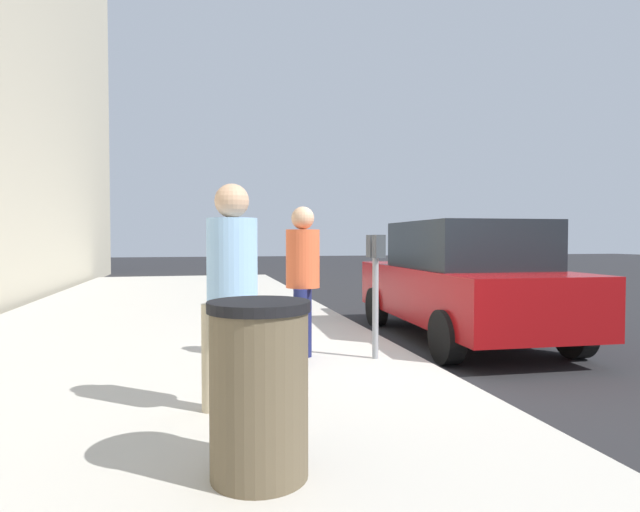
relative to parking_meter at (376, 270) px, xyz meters
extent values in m
plane|color=#232326|center=(0.32, -0.53, -1.17)|extent=(80.00, 80.00, 0.00)
cube|color=#B7B2A8|center=(0.32, 2.47, -1.09)|extent=(28.00, 6.00, 0.15)
cylinder|color=gray|center=(0.00, 0.00, -0.44)|extent=(0.07, 0.07, 1.15)
cube|color=#383D42|center=(-0.10, 0.00, 0.26)|extent=(0.16, 0.11, 0.26)
cube|color=#383D42|center=(0.10, 0.00, 0.26)|extent=(0.16, 0.11, 0.26)
cube|color=#268C33|center=(-0.10, -0.06, 0.28)|extent=(0.10, 0.01, 0.10)
cube|color=#268C33|center=(0.10, -0.06, 0.28)|extent=(0.10, 0.01, 0.10)
cylinder|color=#191E4C|center=(0.26, 0.76, -0.61)|extent=(0.15, 0.15, 0.82)
cylinder|color=#191E4C|center=(-0.09, 0.89, -0.61)|extent=(0.15, 0.15, 0.82)
cylinder|color=#D85933|center=(0.09, 0.83, 0.13)|extent=(0.38, 0.38, 0.65)
sphere|color=tan|center=(0.09, 0.83, 0.58)|extent=(0.26, 0.26, 0.26)
cylinder|color=tan|center=(-1.43, 1.87, -0.59)|extent=(0.15, 0.15, 0.85)
cylinder|color=tan|center=(-1.65, 1.54, -0.59)|extent=(0.15, 0.15, 0.85)
cylinder|color=#8CB7E0|center=(-1.54, 1.71, 0.17)|extent=(0.39, 0.39, 0.67)
sphere|color=tan|center=(-1.54, 1.71, 0.64)|extent=(0.27, 0.27, 0.27)
cube|color=maroon|center=(1.52, -1.88, -0.46)|extent=(4.47, 2.01, 0.76)
cube|color=black|center=(1.32, -1.87, 0.26)|extent=(2.27, 1.78, 0.68)
cylinder|color=black|center=(2.98, -1.06, -0.84)|extent=(0.67, 0.25, 0.66)
cylinder|color=black|center=(2.91, -2.81, -0.84)|extent=(0.67, 0.25, 0.66)
cylinder|color=black|center=(0.12, -0.95, -0.84)|extent=(0.67, 0.25, 0.66)
cylinder|color=black|center=(0.05, -2.70, -0.84)|extent=(0.67, 0.25, 0.66)
cylinder|color=brown|center=(-2.66, 1.63, -0.54)|extent=(0.56, 0.56, 0.95)
cylinder|color=black|center=(-2.66, 1.63, -0.04)|extent=(0.59, 0.59, 0.06)
camera|label=1|loc=(-5.59, 1.96, 0.34)|focal=29.17mm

